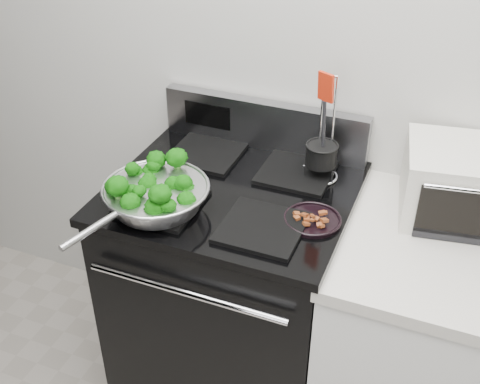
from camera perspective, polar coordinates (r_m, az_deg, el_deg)
The scene contains 8 objects.
back_wall at distance 2.01m, azimuth 11.11°, elevation 13.09°, with size 4.00×0.02×2.70m, color beige.
gas_range at distance 2.27m, azimuth -0.66°, elevation -9.41°, with size 0.79×0.69×1.13m.
counter at distance 2.19m, azimuth 16.60°, elevation -14.21°, with size 0.62×0.68×0.92m.
skillet at distance 1.87m, azimuth -8.00°, elevation -0.30°, with size 0.34×0.52×0.07m.
broccoli_pile at distance 1.86m, azimuth -7.99°, elevation 0.22°, with size 0.26×0.26×0.09m, color #053204, non-canonical shape.
bacon_plate at distance 1.83m, azimuth 6.90°, elevation -2.34°, with size 0.18×0.18×0.04m.
utensil_holder at distance 2.02m, azimuth 7.68°, elevation 3.01°, with size 0.12×0.12×0.38m.
toaster_oven at distance 1.98m, azimuth 20.97°, elevation 0.66°, with size 0.44×0.36×0.23m.
Camera 1 is at (0.35, -0.11, 2.04)m, focal length 45.00 mm.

